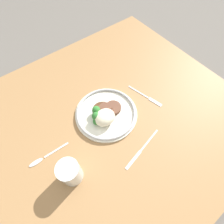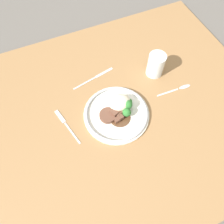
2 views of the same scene
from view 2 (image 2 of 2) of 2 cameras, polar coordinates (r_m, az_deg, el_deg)
The scene contains 7 objects.
ground_plane at distance 0.98m, azimuth 2.49°, elevation -0.08°, with size 8.00×8.00×0.00m, color #5B5651.
dining_table at distance 0.97m, azimuth 2.53°, elevation 0.42°, with size 1.28×1.07×0.04m.
plate at distance 0.92m, azimuth 1.44°, elevation 0.14°, with size 0.28×0.28×0.07m.
juice_glass at distance 1.04m, azimuth 11.34°, elevation 11.89°, with size 0.08×0.08×0.11m.
fork at distance 0.94m, azimuth -12.15°, elevation -2.90°, with size 0.06×0.19×0.00m.
knife at distance 1.05m, azimuth -4.49°, elevation 8.94°, with size 0.21×0.05×0.00m.
spoon at distance 1.06m, azimuth 17.47°, elevation 5.97°, with size 0.17×0.02×0.01m.
Camera 2 is at (-0.23, -0.42, 0.86)m, focal length 35.00 mm.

